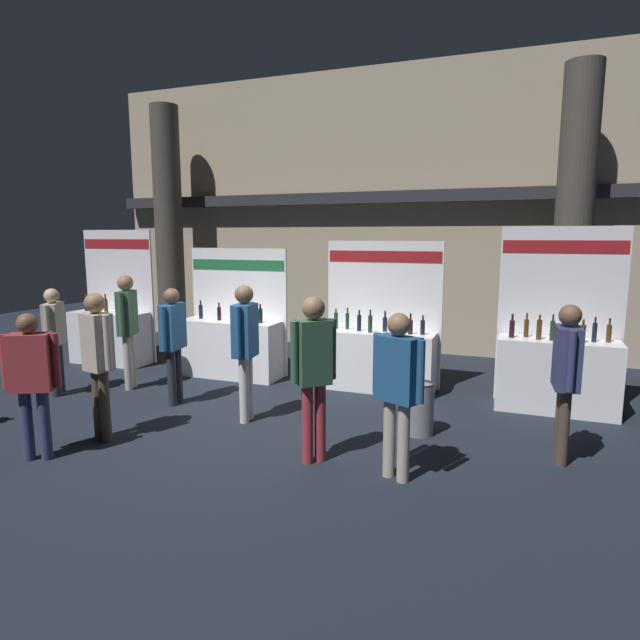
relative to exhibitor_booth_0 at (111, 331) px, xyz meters
name	(u,v)px	position (x,y,z in m)	size (l,w,h in m)	color
ground_plane	(246,417)	(4.01, -1.91, -0.63)	(24.00, 24.00, 0.00)	black
hall_colonnade	(355,215)	(4.01, 3.02, 2.28)	(11.75, 1.43, 5.91)	tan
exhibitor_booth_0	(111,331)	(0.00, 0.00, 0.00)	(1.60, 0.73, 2.57)	white
exhibitor_booth_1	(231,343)	(2.70, -0.05, -0.04)	(1.88, 0.66, 2.24)	white
exhibitor_booth_2	(378,353)	(5.33, 0.09, -0.04)	(1.91, 0.66, 2.38)	white
exhibitor_booth_3	(557,366)	(7.97, -0.06, 0.01)	(1.68, 0.66, 2.60)	white
trash_bin	(420,408)	(6.34, -1.68, -0.30)	(0.35, 0.35, 0.67)	slate
visitor_0	(398,381)	(6.34, -3.01, 0.41)	(0.57, 0.38, 1.72)	#ADA393
visitor_1	(245,340)	(4.08, -2.02, 0.48)	(0.28, 0.54, 1.83)	silver
visitor_3	(98,354)	(2.77, -3.25, 0.45)	(0.48, 0.32, 1.80)	#47382D
visitor_4	(31,373)	(2.52, -3.96, 0.36)	(0.54, 0.42, 1.65)	navy
visitor_5	(314,365)	(5.41, -2.92, 0.47)	(0.41, 0.40, 1.83)	maroon
visitor_6	(54,332)	(0.75, -2.02, 0.36)	(0.37, 0.52, 1.67)	#23232D
visitor_7	(173,335)	(2.74, -1.75, 0.40)	(0.26, 0.61, 1.72)	#23232D
visitor_8	(566,368)	(7.94, -1.97, 0.43)	(0.27, 0.61, 1.75)	#47382D
visitor_9	(127,321)	(1.56, -1.33, 0.48)	(0.34, 0.54, 1.85)	#ADA393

